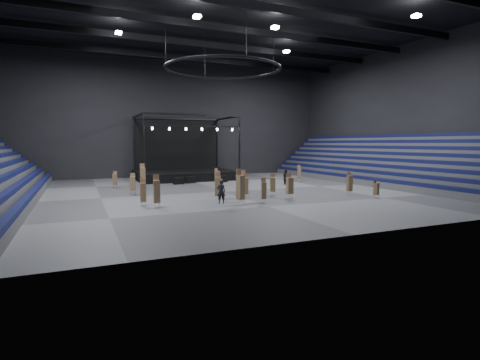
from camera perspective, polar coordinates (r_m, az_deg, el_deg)
name	(u,v)px	position (r m, az deg, el deg)	size (l,w,h in m)	color
floor	(223,192)	(40.61, -2.55, -1.77)	(50.00, 50.00, 0.00)	#515154
ceiling	(223,20)	(42.24, -2.66, 23.22)	(50.00, 42.00, 0.20)	black
wall_back	(176,119)	(60.47, -9.78, 9.13)	(50.00, 0.20, 18.00)	black
wall_front	(359,74)	(22.27, 17.71, 15.11)	(50.00, 0.20, 18.00)	black
wall_right	(399,115)	(54.56, 23.11, 9.15)	(0.20, 42.00, 18.00)	black
bleachers_right	(385,170)	(53.07, 21.27, 1.47)	(7.20, 40.00, 6.40)	#49494C
stage	(184,169)	(55.87, -8.50, 1.70)	(14.00, 10.00, 9.20)	black
truss_ring	(223,69)	(41.01, -2.63, 16.55)	(12.30, 12.30, 5.15)	black
roof_girders	(223,28)	(42.01, -2.66, 22.18)	(49.00, 30.35, 0.70)	black
floodlights	(238,22)	(38.28, -0.35, 22.91)	(28.60, 16.60, 0.25)	white
flight_case_left	(179,181)	(48.38, -9.33, -0.12)	(1.32, 0.66, 0.88)	black
flight_case_mid	(190,180)	(49.61, -7.57, 0.05)	(1.34, 0.67, 0.89)	black
flight_case_right	(223,179)	(50.31, -2.67, 0.16)	(1.32, 0.66, 0.88)	black
chair_stack_0	(273,184)	(37.50, 5.00, -0.63)	(0.64, 0.64, 2.16)	silver
chair_stack_1	(217,176)	(46.44, -3.51, 0.56)	(0.61, 0.61, 2.14)	silver
chair_stack_2	(133,183)	(39.55, -16.04, -0.48)	(0.61, 0.61, 2.20)	silver
chair_stack_3	(218,186)	(34.25, -3.41, -0.92)	(0.64, 0.64, 2.59)	silver
chair_stack_4	(264,190)	(33.05, 3.64, -1.52)	(0.52, 0.52, 2.17)	silver
chair_stack_5	(143,176)	(44.19, -14.61, 0.61)	(0.55, 0.55, 2.93)	silver
chair_stack_6	(246,185)	(35.52, 0.88, -0.82)	(0.61, 0.61, 2.38)	silver
chair_stack_7	(376,189)	(37.66, 20.04, -1.24)	(0.51, 0.51, 1.76)	silver
chair_stack_8	(299,173)	(51.48, 9.00, 1.04)	(0.54, 0.54, 2.26)	silver
chair_stack_9	(240,187)	(31.77, 0.06, -1.03)	(0.69, 0.69, 3.04)	silver
chair_stack_10	(243,181)	(38.80, 0.53, -0.22)	(0.58, 0.58, 2.46)	silver
chair_stack_11	(115,179)	(45.99, -18.53, 0.13)	(0.58, 0.58, 1.97)	silver
chair_stack_12	(220,184)	(38.50, -3.12, -0.69)	(0.47, 0.47, 1.88)	silver
chair_stack_13	(143,192)	(32.14, -14.55, -1.78)	(0.45, 0.45, 2.31)	silver
chair_stack_14	(350,183)	(39.41, 16.35, -0.44)	(0.49, 0.49, 2.35)	silver
chair_stack_15	(157,191)	(31.01, -12.57, -1.63)	(0.51, 0.51, 2.72)	silver
chair_stack_16	(290,185)	(35.72, 7.57, -0.78)	(0.58, 0.58, 2.39)	silver
man_center	(221,192)	(32.57, -2.89, -1.79)	(0.75, 0.49, 2.06)	black
crew_member	(286,177)	(48.00, 7.00, 0.46)	(0.91, 0.71, 1.87)	black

